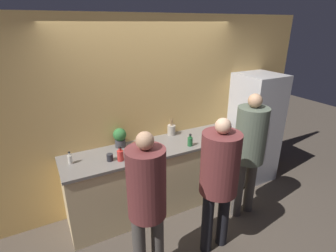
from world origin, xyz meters
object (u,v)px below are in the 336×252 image
at_px(bottle_green, 190,141).
at_px(bottle_red, 120,155).
at_px(person_right, 250,145).
at_px(person_left, 147,197).
at_px(fruit_bowl, 144,148).
at_px(potted_plant, 120,137).
at_px(person_center, 219,174).
at_px(utensil_crock, 171,130).
at_px(bottle_clear, 70,159).
at_px(refrigerator, 254,128).
at_px(cup_black, 110,157).

bearing_deg(bottle_green, bottle_red, 177.22).
xyz_separation_m(person_right, bottle_red, (-1.53, 0.53, -0.02)).
distance_m(person_left, bottle_red, 0.83).
xyz_separation_m(person_right, fruit_bowl, (-1.18, 0.63, -0.04)).
bearing_deg(potted_plant, person_center, -60.10).
relative_size(person_left, utensil_crock, 6.52).
relative_size(person_center, bottle_clear, 10.68).
bearing_deg(bottle_green, utensil_crock, 95.70).
xyz_separation_m(fruit_bowl, bottle_red, (-0.34, -0.10, 0.03)).
relative_size(utensil_crock, bottle_clear, 1.65).
relative_size(bottle_green, bottle_clear, 1.10).
relative_size(refrigerator, person_left, 1.08).
height_order(fruit_bowl, bottle_red, bottle_red).
height_order(person_right, bottle_clear, person_right).
xyz_separation_m(refrigerator, person_right, (-0.78, -0.68, 0.16)).
bearing_deg(person_right, bottle_green, 140.15).
bearing_deg(fruit_bowl, bottle_clear, 173.46).
distance_m(bottle_green, bottle_red, 0.95).
relative_size(bottle_red, potted_plant, 0.71).
relative_size(person_left, bottle_clear, 10.76).
height_order(refrigerator, person_center, refrigerator).
height_order(bottle_red, cup_black, bottle_red).
xyz_separation_m(person_right, cup_black, (-1.64, 0.59, -0.04)).
height_order(person_left, bottle_green, person_left).
height_order(fruit_bowl, utensil_crock, utensil_crock).
bearing_deg(bottle_green, person_left, -141.06).
height_order(person_left, person_center, person_left).
height_order(person_left, person_right, person_right).
bearing_deg(refrigerator, bottle_green, -171.91).
height_order(person_center, person_right, person_right).
bearing_deg(person_right, potted_plant, 147.64).
distance_m(bottle_red, cup_black, 0.13).
height_order(person_center, potted_plant, person_center).
distance_m(utensil_crock, potted_plant, 0.79).
bearing_deg(utensil_crock, cup_black, -161.52).
bearing_deg(person_center, fruit_bowl, 116.23).
relative_size(refrigerator, person_center, 1.09).
distance_m(person_right, potted_plant, 1.67).
distance_m(refrigerator, person_center, 1.80).
xyz_separation_m(fruit_bowl, cup_black, (-0.46, -0.04, -0.00)).
xyz_separation_m(person_center, bottle_green, (0.14, 0.79, 0.02)).
relative_size(person_right, bottle_red, 9.34).
xyz_separation_m(refrigerator, bottle_green, (-1.36, -0.19, 0.14)).
xyz_separation_m(person_left, bottle_red, (0.02, 0.82, 0.04)).
xyz_separation_m(person_right, bottle_green, (-0.58, 0.49, -0.02)).
xyz_separation_m(refrigerator, utensil_crock, (-1.40, 0.25, 0.15)).
bearing_deg(potted_plant, cup_black, -126.76).
relative_size(bottle_green, cup_black, 1.94).
height_order(person_left, cup_black, person_left).
distance_m(fruit_bowl, bottle_clear, 0.89).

